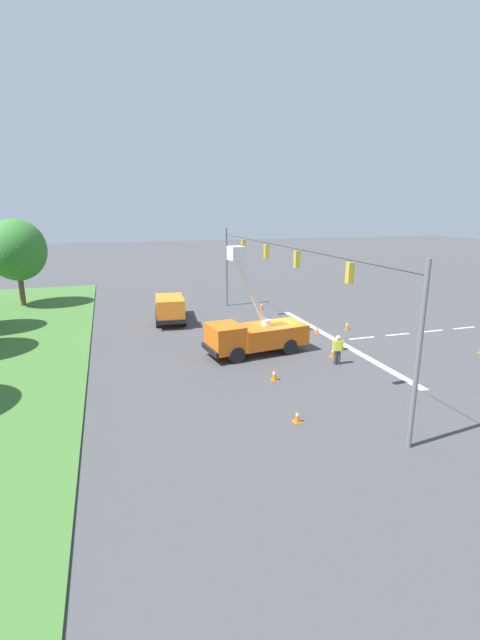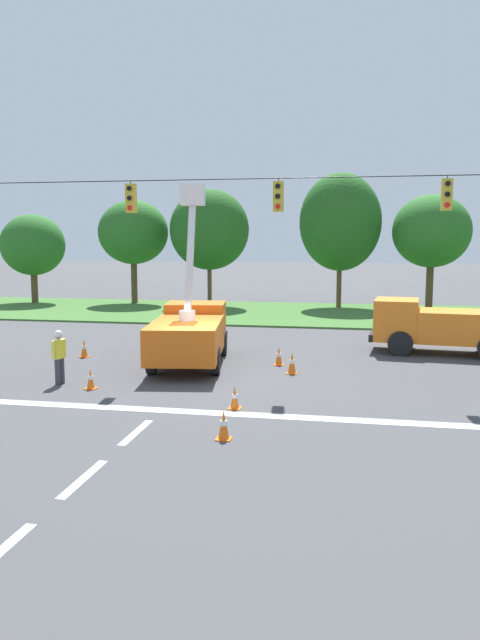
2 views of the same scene
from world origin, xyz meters
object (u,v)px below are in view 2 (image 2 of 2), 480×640
object	(u,v)px
tree_centre	(209,230)
tree_west	(133,233)
road_worker	(59,354)
tree_far_east	(432,231)
utility_truck_bucket_lift	(190,329)
traffic_cone_foreground_right	(224,425)
utility_truck_support_near	(443,325)
traffic_cone_lane_edge_b	(279,356)
traffic_cone_far_right	(235,398)
traffic_cone_mid_right	(292,363)
traffic_cone_near_bucket	(84,348)
tree_far_west	(33,245)
tree_east	(340,222)
traffic_cone_foreground_left	(91,379)

from	to	relation	value
tree_centre	tree_west	bearing A→B (deg)	172.17
tree_west	road_worker	world-z (taller)	tree_west
tree_far_east	utility_truck_bucket_lift	bearing A→B (deg)	-119.00
traffic_cone_foreground_right	utility_truck_support_near	bearing A→B (deg)	62.35
traffic_cone_lane_edge_b	traffic_cone_far_right	size ratio (longest dim) A/B	1.07
utility_truck_support_near	traffic_cone_mid_right	xyz separation A→B (m)	(-5.64, -4.96, -0.79)
tree_far_east	traffic_cone_near_bucket	world-z (taller)	tree_far_east
tree_west	traffic_cone_mid_right	size ratio (longest dim) A/B	9.72
traffic_cone_near_bucket	traffic_cone_far_right	bearing A→B (deg)	-40.61
traffic_cone_near_bucket	traffic_cone_lane_edge_b	world-z (taller)	traffic_cone_near_bucket
tree_centre	road_worker	bearing A→B (deg)	-88.85
tree_far_west	traffic_cone_foreground_right	size ratio (longest dim) A/B	9.05
tree_east	traffic_cone_foreground_left	size ratio (longest dim) A/B	14.02
tree_west	traffic_cone_far_right	distance (m)	28.75
tree_east	traffic_cone_near_bucket	bearing A→B (deg)	-115.96
tree_west	traffic_cone_foreground_left	distance (m)	25.69
tree_centre	traffic_cone_lane_edge_b	size ratio (longest dim) A/B	11.70
traffic_cone_lane_edge_b	tree_west	bearing A→B (deg)	123.30
utility_truck_support_near	road_worker	bearing A→B (deg)	-148.50
traffic_cone_mid_right	traffic_cone_near_bucket	world-z (taller)	traffic_cone_mid_right
tree_west	traffic_cone_lane_edge_b	bearing A→B (deg)	-56.70
tree_west	utility_truck_bucket_lift	bearing A→B (deg)	-64.42
traffic_cone_mid_right	tree_far_east	bearing A→B (deg)	71.65
tree_centre	traffic_cone_foreground_left	bearing A→B (deg)	-85.81
traffic_cone_mid_right	traffic_cone_lane_edge_b	bearing A→B (deg)	114.59
traffic_cone_foreground_left	road_worker	bearing A→B (deg)	160.96
tree_west	utility_truck_support_near	bearing A→B (deg)	-39.75
tree_far_west	utility_truck_support_near	distance (m)	30.14
road_worker	traffic_cone_foreground_right	size ratio (longest dim) A/B	2.52
tree_far_west	tree_far_east	world-z (taller)	tree_far_east
tree_far_east	utility_truck_support_near	distance (m)	16.02
tree_far_west	traffic_cone_far_right	xyz separation A→B (m)	(19.38, -24.48, -3.88)
tree_far_west	traffic_cone_lane_edge_b	xyz separation A→B (m)	(19.85, -18.31, -3.85)
tree_east	traffic_cone_lane_edge_b	distance (m)	20.23
utility_truck_bucket_lift	tree_east	bearing A→B (deg)	75.92
tree_east	traffic_cone_foreground_right	size ratio (longest dim) A/B	12.74
tree_far_east	utility_truck_support_near	world-z (taller)	tree_far_east
road_worker	traffic_cone_near_bucket	size ratio (longest dim) A/B	2.45
traffic_cone_foreground_right	traffic_cone_near_bucket	size ratio (longest dim) A/B	0.97
traffic_cone_lane_edge_b	tree_centre	bearing A→B (deg)	110.77
tree_east	traffic_cone_foreground_left	xyz separation A→B (m)	(-6.98, -24.17, -5.41)
utility_truck_support_near	traffic_cone_far_right	distance (m)	11.88
tree_far_west	traffic_cone_mid_right	size ratio (longest dim) A/B	8.44
traffic_cone_foreground_right	tree_centre	bearing A→B (deg)	104.03
utility_truck_support_near	traffic_cone_foreground_left	distance (m)	14.32
tree_centre	utility_truck_bucket_lift	bearing A→B (deg)	-78.81
tree_far_west	traffic_cone_foreground_left	xyz separation A→B (m)	(14.50, -23.05, -3.88)
tree_centre	traffic_cone_far_right	world-z (taller)	tree_centre
tree_west	tree_east	distance (m)	14.39
utility_truck_bucket_lift	utility_truck_support_near	distance (m)	10.35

